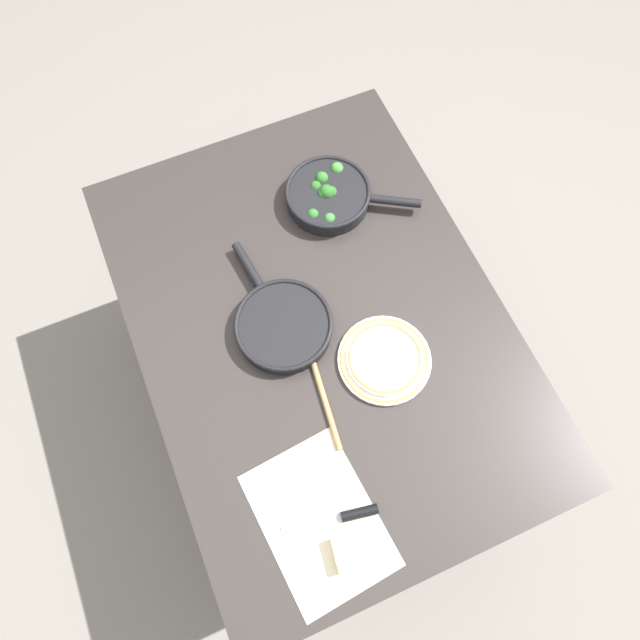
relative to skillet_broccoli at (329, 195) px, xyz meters
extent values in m
plane|color=slate|center=(0.33, -0.17, -0.80)|extent=(14.00, 14.00, 0.00)
cube|color=#2D2826|center=(0.33, -0.17, -0.05)|extent=(1.30, 0.93, 0.03)
cylinder|color=#BCBCC1|center=(-0.26, -0.57, -0.43)|extent=(0.05, 0.05, 0.74)
cylinder|color=#BCBCC1|center=(0.92, -0.57, -0.43)|extent=(0.05, 0.05, 0.74)
cylinder|color=#BCBCC1|center=(-0.26, 0.23, -0.43)|extent=(0.05, 0.05, 0.74)
cylinder|color=#BCBCC1|center=(0.92, 0.23, -0.43)|extent=(0.05, 0.05, 0.74)
cylinder|color=black|center=(0.00, 0.00, -0.01)|extent=(0.23, 0.23, 0.05)
torus|color=black|center=(0.00, 0.00, 0.02)|extent=(0.24, 0.24, 0.01)
cylinder|color=black|center=(0.09, 0.16, 0.01)|extent=(0.09, 0.13, 0.02)
cylinder|color=#205218|center=(0.00, -0.02, -0.01)|extent=(0.01, 0.01, 0.02)
sphere|color=#286023|center=(0.00, -0.02, 0.01)|extent=(0.04, 0.04, 0.04)
cylinder|color=#205218|center=(0.00, 0.00, -0.01)|extent=(0.01, 0.01, 0.02)
sphere|color=#286023|center=(0.00, 0.00, 0.01)|extent=(0.04, 0.04, 0.04)
cylinder|color=#357027|center=(-0.06, 0.05, -0.01)|extent=(0.01, 0.01, 0.02)
sphere|color=#428438|center=(-0.06, 0.05, 0.01)|extent=(0.04, 0.04, 0.04)
cylinder|color=#205218|center=(0.00, -0.01, -0.01)|extent=(0.01, 0.01, 0.02)
sphere|color=#286023|center=(0.00, -0.01, 0.02)|extent=(0.04, 0.04, 0.04)
cylinder|color=#245B1C|center=(0.05, -0.07, -0.01)|extent=(0.01, 0.01, 0.02)
sphere|color=#2D6B28|center=(0.05, -0.07, 0.01)|extent=(0.03, 0.03, 0.03)
cylinder|color=#245B1C|center=(-0.05, 0.00, -0.01)|extent=(0.01, 0.01, 0.02)
sphere|color=#2D6B28|center=(-0.05, 0.00, 0.01)|extent=(0.04, 0.04, 0.04)
cylinder|color=#2C6823|center=(0.08, -0.03, -0.01)|extent=(0.01, 0.01, 0.02)
sphere|color=#387A33|center=(0.08, -0.03, 0.01)|extent=(0.03, 0.03, 0.03)
cylinder|color=#205218|center=(-0.03, -0.03, -0.01)|extent=(0.01, 0.01, 0.02)
sphere|color=#286023|center=(-0.03, -0.03, 0.01)|extent=(0.03, 0.03, 0.03)
cylinder|color=#245B1C|center=(0.00, -0.01, -0.01)|extent=(0.01, 0.01, 0.02)
sphere|color=#2D6B28|center=(0.00, -0.01, 0.02)|extent=(0.04, 0.04, 0.04)
cube|color=#AD7F4C|center=(-0.01, 0.00, -0.01)|extent=(0.03, 0.04, 0.02)
cube|color=#AD7F4C|center=(-0.02, -0.01, 0.00)|extent=(0.05, 0.05, 0.03)
cube|color=#9E703D|center=(-0.02, -0.01, -0.01)|extent=(0.03, 0.04, 0.03)
cylinder|color=black|center=(0.31, -0.26, -0.01)|extent=(0.25, 0.25, 0.04)
torus|color=black|center=(0.31, -0.26, 0.01)|extent=(0.25, 0.25, 0.01)
cylinder|color=black|center=(0.12, -0.29, 0.00)|extent=(0.15, 0.04, 0.02)
cylinder|color=#DBC156|center=(0.31, -0.26, -0.01)|extent=(0.20, 0.20, 0.02)
cylinder|color=#A87A4C|center=(0.51, -0.24, -0.02)|extent=(0.29, 0.05, 0.02)
ellipsoid|color=#A87A4C|center=(0.34, -0.22, -0.02)|extent=(0.07, 0.05, 0.02)
cube|color=beige|center=(0.78, -0.36, -0.03)|extent=(0.37, 0.28, 0.00)
cube|color=silver|center=(0.78, -0.38, -0.03)|extent=(0.05, 0.14, 0.01)
cylinder|color=black|center=(0.80, -0.27, -0.02)|extent=(0.04, 0.09, 0.02)
cube|color=#EFD67A|center=(0.86, -0.34, -0.01)|extent=(0.08, 0.06, 0.04)
cylinder|color=silver|center=(0.49, -0.06, -0.02)|extent=(0.24, 0.24, 0.01)
torus|color=gold|center=(0.49, -0.06, -0.02)|extent=(0.23, 0.23, 0.01)
cylinder|color=silver|center=(0.49, -0.06, -0.01)|extent=(0.19, 0.19, 0.01)
torus|color=gold|center=(0.49, -0.06, -0.01)|extent=(0.19, 0.19, 0.01)
camera|label=1|loc=(0.83, -0.38, 1.35)|focal=32.00mm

